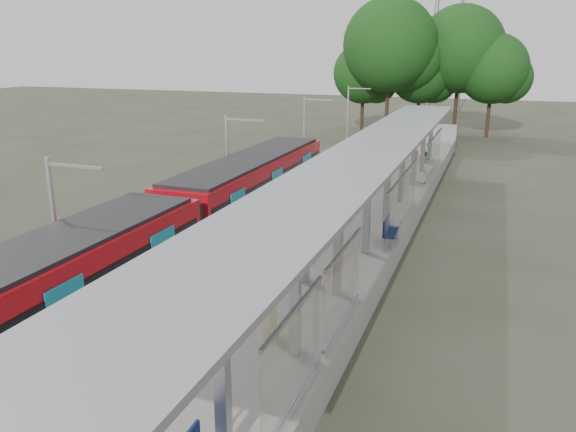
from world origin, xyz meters
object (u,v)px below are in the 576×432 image
object	(u,v)px
bench_mid	(389,230)
bench_far	(423,152)
train	(173,232)
litter_bin	(304,270)
info_pillar_near	(269,308)
info_pillar_far	(414,168)

from	to	relation	value
bench_mid	bench_far	distance (m)	18.24
train	bench_mid	xyz separation A→B (m)	(7.11, 4.63, -0.51)
bench_mid	litter_bin	xyz separation A→B (m)	(-1.93, -4.88, -0.13)
bench_mid	info_pillar_near	distance (m)	8.90
bench_far	info_pillar_near	distance (m)	26.96
train	bench_far	size ratio (longest dim) A/B	16.78
bench_far	info_pillar_far	size ratio (longest dim) A/B	0.89
train	info_pillar_near	bearing A→B (deg)	-36.79
bench_mid	info_pillar_far	bearing A→B (deg)	91.21
bench_mid	info_pillar_near	xyz separation A→B (m)	(-1.60, -8.75, 0.28)
info_pillar_near	litter_bin	xyz separation A→B (m)	(-0.33, 3.87, -0.41)
bench_far	litter_bin	size ratio (longest dim) A/B	2.00
info_pillar_far	litter_bin	bearing A→B (deg)	-89.81
bench_mid	bench_far	bearing A→B (deg)	91.02
bench_mid	info_pillar_far	world-z (taller)	info_pillar_far
bench_mid	litter_bin	bearing A→B (deg)	-113.82
bench_mid	info_pillar_far	size ratio (longest dim) A/B	0.83
train	info_pillar_far	xyz separation A→B (m)	(6.42, 16.02, -0.25)
info_pillar_far	litter_bin	distance (m)	16.32
bench_mid	bench_far	size ratio (longest dim) A/B	0.93
litter_bin	info_pillar_near	bearing A→B (deg)	-85.16
train	info_pillar_far	world-z (taller)	train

